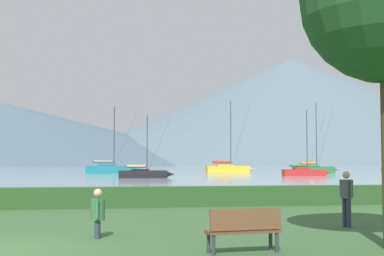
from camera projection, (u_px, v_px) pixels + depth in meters
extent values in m
plane|color=#385B33|center=(1.00, 249.00, 12.32)|extent=(1000.00, 1000.00, 0.00)
cube|color=#8C9EA3|center=(89.00, 169.00, 147.13)|extent=(320.00, 246.00, 0.00)
cube|color=#284C23|center=(46.00, 198.00, 23.17)|extent=(80.00, 1.20, 0.85)
cube|color=black|center=(143.00, 174.00, 65.58)|extent=(5.77, 2.28, 0.89)
cone|color=black|center=(170.00, 174.00, 65.93)|extent=(1.02, 0.81, 0.76)
cube|color=black|center=(140.00, 171.00, 65.56)|extent=(2.18, 1.48, 0.57)
cylinder|color=#333338|center=(147.00, 145.00, 65.84)|extent=(0.11, 0.11, 6.90)
cylinder|color=#333338|center=(136.00, 166.00, 65.55)|extent=(2.55, 0.25, 0.10)
cylinder|color=tan|center=(136.00, 166.00, 65.55)|extent=(2.18, 0.49, 0.36)
cylinder|color=#333338|center=(158.00, 146.00, 65.98)|extent=(2.69, 0.19, 6.57)
cube|color=red|center=(304.00, 173.00, 75.52)|extent=(5.85, 2.50, 0.89)
cone|color=red|center=(327.00, 173.00, 75.74)|extent=(1.04, 0.85, 0.76)
cube|color=#A52020|center=(301.00, 170.00, 75.52)|extent=(2.23, 1.57, 0.57)
cylinder|color=#333338|center=(307.00, 141.00, 75.81)|extent=(0.11, 0.11, 8.46)
cylinder|color=#333338|center=(298.00, 166.00, 75.52)|extent=(2.55, 0.35, 0.10)
cylinder|color=#2D7542|center=(298.00, 166.00, 75.52)|extent=(2.20, 0.57, 0.36)
cylinder|color=#333338|center=(317.00, 143.00, 75.89)|extent=(2.69, 0.29, 8.04)
cube|color=gold|center=(227.00, 169.00, 98.47)|extent=(7.57, 2.73, 1.18)
cone|color=gold|center=(251.00, 169.00, 99.10)|extent=(1.31, 1.03, 1.00)
cube|color=gold|center=(225.00, 167.00, 98.43)|extent=(2.83, 1.86, 0.75)
cylinder|color=#333338|center=(231.00, 135.00, 98.93)|extent=(0.15, 0.15, 12.07)
cylinder|color=#333338|center=(221.00, 162.00, 98.39)|extent=(3.39, 0.20, 0.13)
cylinder|color=red|center=(221.00, 162.00, 98.39)|extent=(2.89, 0.53, 0.47)
cylinder|color=#333338|center=(241.00, 137.00, 99.18)|extent=(3.58, 0.11, 11.48)
cube|color=#236B38|center=(314.00, 170.00, 94.92)|extent=(6.79, 2.38, 1.06)
cone|color=#236B38|center=(335.00, 170.00, 95.54)|extent=(1.17, 0.91, 0.90)
cube|color=#206032|center=(311.00, 168.00, 94.89)|extent=(2.53, 1.65, 0.68)
cylinder|color=#333338|center=(316.00, 136.00, 95.36)|extent=(0.14, 0.14, 11.45)
cylinder|color=#333338|center=(308.00, 163.00, 94.84)|extent=(3.05, 0.14, 0.12)
cylinder|color=orange|center=(308.00, 163.00, 94.84)|extent=(2.59, 0.45, 0.43)
cylinder|color=#333338|center=(325.00, 138.00, 95.60)|extent=(3.22, 0.06, 10.88)
cube|color=#19707A|center=(110.00, 170.00, 91.47)|extent=(7.90, 2.71, 1.24)
cone|color=#19707A|center=(137.00, 170.00, 92.22)|extent=(1.35, 1.06, 1.05)
cube|color=#16646E|center=(107.00, 167.00, 91.42)|extent=(2.93, 1.90, 0.79)
cylinder|color=#333338|center=(114.00, 138.00, 91.90)|extent=(0.16, 0.16, 10.25)
cylinder|color=#333338|center=(103.00, 162.00, 91.37)|extent=(3.55, 0.14, 0.14)
cylinder|color=gray|center=(103.00, 162.00, 91.37)|extent=(3.02, 0.50, 0.50)
cylinder|color=#333338|center=(125.00, 140.00, 92.19)|extent=(3.75, 0.04, 9.75)
cube|color=brown|center=(243.00, 231.00, 11.85)|extent=(1.63, 0.63, 0.06)
cube|color=brown|center=(246.00, 219.00, 11.69)|extent=(1.59, 0.31, 0.45)
cylinder|color=#333338|center=(271.00, 240.00, 12.20)|extent=(0.08, 0.08, 0.45)
cylinder|color=#333338|center=(209.00, 242.00, 11.80)|extent=(0.08, 0.08, 0.45)
cylinder|color=#333338|center=(277.00, 242.00, 11.88)|extent=(0.08, 0.08, 0.45)
cylinder|color=#333338|center=(214.00, 245.00, 11.48)|extent=(0.08, 0.08, 0.45)
cylinder|color=#2D3347|center=(97.00, 230.00, 13.99)|extent=(0.14, 0.14, 0.45)
cylinder|color=#2D3347|center=(98.00, 229.00, 14.17)|extent=(0.14, 0.14, 0.45)
cylinder|color=#33663D|center=(98.00, 209.00, 14.11)|extent=(0.36, 0.36, 0.55)
cylinder|color=#33663D|center=(97.00, 209.00, 13.87)|extent=(0.09, 0.09, 0.49)
cylinder|color=#33663D|center=(98.00, 208.00, 14.35)|extent=(0.09, 0.09, 0.49)
sphere|color=tan|center=(98.00, 193.00, 14.13)|extent=(0.22, 0.22, 0.22)
cylinder|color=#2D3347|center=(349.00, 213.00, 16.39)|extent=(0.14, 0.14, 0.85)
cylinder|color=#2D3347|center=(345.00, 212.00, 16.55)|extent=(0.14, 0.14, 0.85)
cylinder|color=#4C4C51|center=(346.00, 189.00, 16.51)|extent=(0.36, 0.36, 0.55)
cylinder|color=#4C4C51|center=(352.00, 188.00, 16.30)|extent=(0.09, 0.09, 0.50)
cylinder|color=#4C4C51|center=(341.00, 188.00, 16.73)|extent=(0.09, 0.09, 0.50)
sphere|color=tan|center=(346.00, 175.00, 16.54)|extent=(0.22, 0.22, 0.22)
cone|color=#4C6070|center=(4.00, 134.00, 334.29)|extent=(295.88, 295.88, 37.12)
cone|color=slate|center=(292.00, 111.00, 368.69)|extent=(307.15, 307.15, 70.19)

